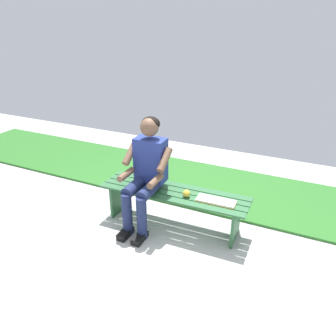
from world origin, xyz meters
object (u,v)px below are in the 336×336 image
object	(u,v)px
bench_near	(174,199)
apple	(186,193)
person_seated	(146,170)
book_open	(216,201)

from	to	relation	value
bench_near	apple	distance (m)	0.23
apple	person_seated	bearing A→B (deg)	5.78
person_seated	book_open	bearing A→B (deg)	-174.29
bench_near	book_open	bearing A→B (deg)	177.61
bench_near	book_open	xyz separation A→B (m)	(-0.49, 0.02, 0.11)
bench_near	apple	bearing A→B (deg)	163.20
person_seated	book_open	world-z (taller)	person_seated
book_open	person_seated	bearing A→B (deg)	4.07
bench_near	person_seated	world-z (taller)	person_seated
bench_near	person_seated	xyz separation A→B (m)	(0.29, 0.10, 0.35)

